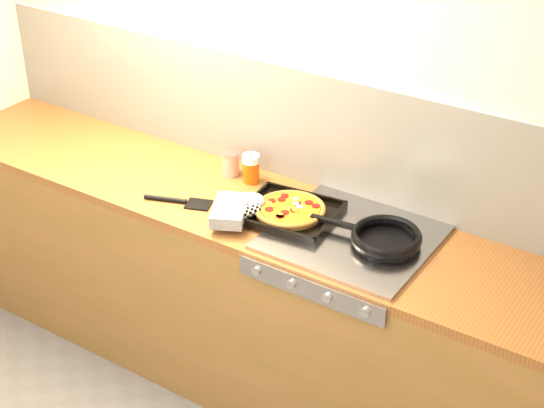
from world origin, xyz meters
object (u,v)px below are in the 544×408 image
Objects in this scene: tomato_can at (231,164)px; frying_pan at (385,238)px; juice_glass at (251,168)px; pizza_on_tray at (274,210)px.

frying_pan is at bearing -10.41° from tomato_can.
frying_pan is at bearing -11.67° from juice_glass.
juice_glass is (-0.25, 0.20, 0.02)m from pizza_on_tray.
pizza_on_tray is 0.32m from juice_glass.
juice_glass is at bearing -2.03° from tomato_can.
pizza_on_tray is 0.46m from frying_pan.
pizza_on_tray is at bearing -173.04° from frying_pan.
tomato_can is at bearing 169.59° from frying_pan.
tomato_can reaches higher than frying_pan.
pizza_on_tray reaches higher than frying_pan.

